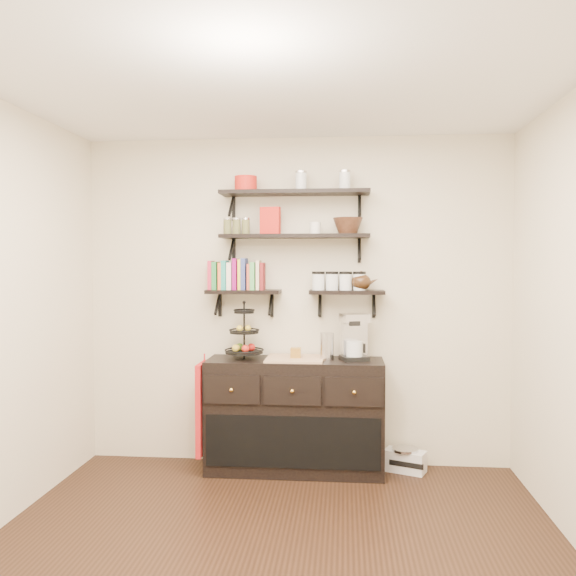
{
  "coord_description": "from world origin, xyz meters",
  "views": [
    {
      "loc": [
        0.4,
        -3.29,
        1.67
      ],
      "look_at": [
        -0.01,
        1.15,
        1.49
      ],
      "focal_mm": 38.0,
      "sensor_mm": 36.0,
      "label": 1
    }
  ],
  "objects_px": {
    "fruit_stand": "(245,340)",
    "radio": "(405,460)",
    "coffee_maker": "(354,338)",
    "sideboard": "(295,415)"
  },
  "relations": [
    {
      "from": "sideboard",
      "to": "radio",
      "type": "distance_m",
      "value": 0.95
    },
    {
      "from": "coffee_maker",
      "to": "sideboard",
      "type": "bearing_deg",
      "value": 165.03
    },
    {
      "from": "fruit_stand",
      "to": "coffee_maker",
      "type": "relative_size",
      "value": 1.21
    },
    {
      "from": "radio",
      "to": "coffee_maker",
      "type": "bearing_deg",
      "value": -151.14
    },
    {
      "from": "radio",
      "to": "sideboard",
      "type": "bearing_deg",
      "value": -152.69
    },
    {
      "from": "coffee_maker",
      "to": "radio",
      "type": "distance_m",
      "value": 1.07
    },
    {
      "from": "fruit_stand",
      "to": "coffee_maker",
      "type": "height_order",
      "value": "fruit_stand"
    },
    {
      "from": "fruit_stand",
      "to": "radio",
      "type": "relative_size",
      "value": 1.26
    },
    {
      "from": "coffee_maker",
      "to": "radio",
      "type": "height_order",
      "value": "coffee_maker"
    },
    {
      "from": "fruit_stand",
      "to": "radio",
      "type": "xyz_separation_m",
      "value": [
        1.29,
        0.07,
        -0.96
      ]
    }
  ]
}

